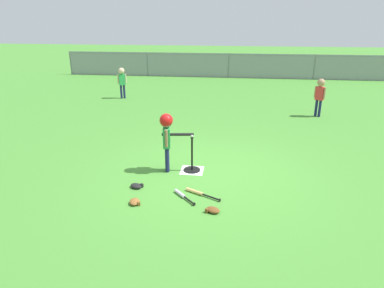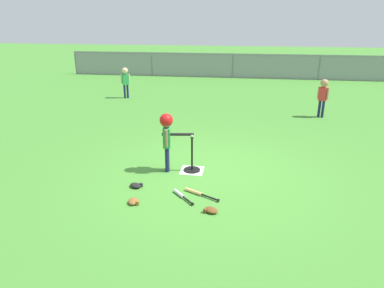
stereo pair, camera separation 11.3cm
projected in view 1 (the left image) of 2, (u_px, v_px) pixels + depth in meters
name	position (u px, v px, depth m)	size (l,w,h in m)	color
ground_plane	(210.00, 172.00, 6.73)	(60.00, 60.00, 0.00)	#478C33
home_plate	(192.00, 170.00, 6.81)	(0.44, 0.44, 0.01)	white
batting_tee	(192.00, 165.00, 6.78)	(0.32, 0.32, 0.68)	black
baseball_on_tee	(192.00, 135.00, 6.57)	(0.07, 0.07, 0.07)	white
batter_child	(167.00, 131.00, 6.53)	(0.63, 0.32, 1.15)	#191E4C
fielder_near_right	(122.00, 79.00, 12.52)	(0.29, 0.22, 1.10)	#191E4C
fielder_deep_right	(320.00, 92.00, 10.22)	(0.28, 0.24, 1.13)	#191E4C
spare_bat_silver	(182.00, 195.00, 5.82)	(0.42, 0.46, 0.06)	silver
spare_bat_wood	(198.00, 193.00, 5.90)	(0.62, 0.37, 0.06)	#DBB266
glove_by_plate	(213.00, 210.00, 5.36)	(0.27, 0.25, 0.07)	brown
glove_near_bats	(136.00, 186.00, 6.12)	(0.27, 0.24, 0.07)	black
glove_tossed_aside	(135.00, 202.00, 5.60)	(0.21, 0.25, 0.07)	brown
outfield_fence	(229.00, 65.00, 16.79)	(16.06, 0.06, 1.15)	slate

